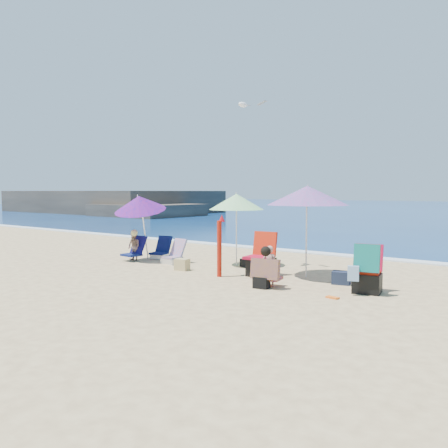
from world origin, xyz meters
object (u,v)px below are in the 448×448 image
Objects in this scene: furled_umbrella at (220,243)px; chair_rainbow at (173,257)px; camp_chair_left at (261,263)px; seagull at (244,105)px; camp_chair_right at (367,275)px; person_left at (134,246)px; chair_navy at (161,253)px; umbrella_turquoise at (307,196)px; person_center at (268,267)px; umbrella_striped at (236,202)px; umbrella_blue at (140,203)px.

chair_rainbow is (-2.12, 0.75, -0.57)m from furled_umbrella.
seagull is at bearing 142.91° from camp_chair_left.
camp_chair_left is 1.04× the size of camp_chair_right.
chair_rainbow is 1.23m from person_left.
furled_umbrella is 2.15× the size of chair_rainbow.
furled_umbrella is 3.51m from seagull.
furled_umbrella is 2.09× the size of chair_navy.
umbrella_turquoise is 1.98m from person_center.
camp_chair_left is at bearing 172.96° from camp_chair_right.
umbrella_striped is 2.17× the size of person_left.
seagull reaches higher than umbrella_turquoise.
umbrella_blue is 1.17m from person_left.
chair_navy is 0.67× the size of camp_chair_left.
seagull reaches higher than camp_chair_right.
umbrella_turquoise is 1.49× the size of furled_umbrella.
umbrella_striped is 0.97× the size of umbrella_blue.
furled_umbrella is at bearing -144.14° from umbrella_turquoise.
umbrella_blue is at bearing -162.65° from seagull.
umbrella_striped reaches higher than furled_umbrella.
seagull is (-1.02, 0.77, 3.65)m from camp_chair_left.
camp_chair_left is at bearing 43.04° from furled_umbrella.
seagull reaches higher than chair_navy.
chair_rainbow is (1.02, 0.22, -1.37)m from umbrella_blue.
camp_chair_right reaches higher than chair_rainbow.
person_center is (4.44, -1.51, 0.23)m from chair_navy.
chair_navy is at bearing -175.37° from seagull.
seagull is (-0.35, 1.40, 3.20)m from furled_umbrella.
umbrella_turquoise is 3.99m from chair_rainbow.
umbrella_striped is 2.68m from umbrella_blue.
chair_navy is at bearing 161.20° from person_center.
furled_umbrella is at bearing -21.53° from chair_navy.
furled_umbrella is at bearing -75.85° from seagull.
camp_chair_right is 6.45m from person_left.
camp_chair_right is 1.17× the size of seagull.
camp_chair_left reaches higher than chair_navy.
umbrella_turquoise is 2.89m from seagull.
umbrella_blue is 1.72m from chair_rainbow.
umbrella_turquoise reaches higher than camp_chair_left.
umbrella_turquoise is at bearing -1.04° from chair_navy.
umbrella_striped is 2.30× the size of seagull.
camp_chair_right is (2.48, -0.31, 0.04)m from camp_chair_left.
furled_umbrella is at bearing -174.22° from camp_chair_right.
person_left reaches higher than person_center.
umbrella_turquoise is 2.38× the size of person_left.
seagull is (0.27, -0.06, 2.34)m from umbrella_striped.
umbrella_turquoise is 2.31m from camp_chair_right.
camp_chair_right is (6.16, -0.87, 0.17)m from chair_navy.
umbrella_turquoise is at bearing -8.98° from seagull.
camp_chair_right is 1.83m from person_center.
umbrella_turquoise reaches higher than umbrella_blue.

